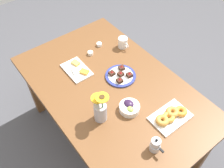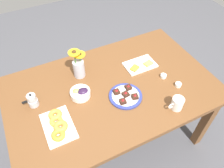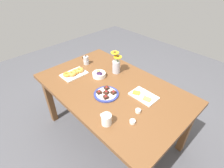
{
  "view_description": "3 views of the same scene",
  "coord_description": "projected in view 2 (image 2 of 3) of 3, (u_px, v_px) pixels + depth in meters",
  "views": [
    {
      "loc": [
        0.99,
        -0.76,
        2.22
      ],
      "look_at": [
        0.0,
        0.0,
        0.78
      ],
      "focal_mm": 40.0,
      "sensor_mm": 36.0,
      "label": 1
    },
    {
      "loc": [
        0.49,
        1.0,
        2.0
      ],
      "look_at": [
        0.0,
        0.0,
        0.78
      ],
      "focal_mm": 35.0,
      "sensor_mm": 36.0,
      "label": 2
    },
    {
      "loc": [
        -1.05,
        1.0,
        1.85
      ],
      "look_at": [
        0.0,
        0.0,
        0.78
      ],
      "focal_mm": 28.0,
      "sensor_mm": 36.0,
      "label": 3
    }
  ],
  "objects": [
    {
      "name": "jam_cup_honey",
      "position": [
        163.0,
        76.0,
        1.75
      ],
      "size": [
        0.05,
        0.05,
        0.03
      ],
      "color": "white",
      "rests_on": "dining_table"
    },
    {
      "name": "croissant_platter",
      "position": [
        58.0,
        125.0,
        1.43
      ],
      "size": [
        0.19,
        0.28,
        0.05
      ],
      "color": "white",
      "rests_on": "dining_table"
    },
    {
      "name": "ground_plane",
      "position": [
        112.0,
        135.0,
        2.23
      ],
      "size": [
        6.0,
        6.0,
        0.0
      ],
      "primitive_type": "plane",
      "color": "#4C4C51"
    },
    {
      "name": "dessert_plate",
      "position": [
        126.0,
        96.0,
        1.61
      ],
      "size": [
        0.25,
        0.25,
        0.05
      ],
      "color": "navy",
      "rests_on": "dining_table"
    },
    {
      "name": "dining_table",
      "position": [
        112.0,
        95.0,
        1.75
      ],
      "size": [
        1.6,
        1.0,
        0.74
      ],
      "color": "brown",
      "rests_on": "ground_plane"
    },
    {
      "name": "grape_bowl",
      "position": [
        81.0,
        93.0,
        1.61
      ],
      "size": [
        0.15,
        0.15,
        0.07
      ],
      "color": "white",
      "rests_on": "dining_table"
    },
    {
      "name": "moka_pot",
      "position": [
        33.0,
        100.0,
        1.53
      ],
      "size": [
        0.11,
        0.07,
        0.12
      ],
      "color": "#B7B7BC",
      "rests_on": "dining_table"
    },
    {
      "name": "flower_vase",
      "position": [
        79.0,
        67.0,
        1.71
      ],
      "size": [
        0.13,
        0.1,
        0.26
      ],
      "color": "#B2B2BC",
      "rests_on": "dining_table"
    },
    {
      "name": "cheese_platter",
      "position": [
        140.0,
        65.0,
        1.84
      ],
      "size": [
        0.26,
        0.17,
        0.03
      ],
      "color": "white",
      "rests_on": "dining_table"
    },
    {
      "name": "coffee_mug",
      "position": [
        177.0,
        103.0,
        1.52
      ],
      "size": [
        0.12,
        0.08,
        0.1
      ],
      "color": "white",
      "rests_on": "dining_table"
    },
    {
      "name": "jam_cup_berry",
      "position": [
        178.0,
        85.0,
        1.68
      ],
      "size": [
        0.05,
        0.05,
        0.03
      ],
      "color": "white",
      "rests_on": "dining_table"
    }
  ]
}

